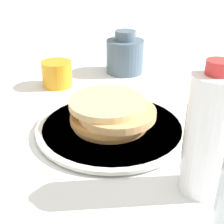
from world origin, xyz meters
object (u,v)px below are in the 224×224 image
(plate, at_px, (112,127))
(cream_jug, at_px, (125,55))
(pancake_stack, at_px, (111,113))
(juice_glass, at_px, (57,74))
(water_bottle_mid, at_px, (207,135))

(plate, xyz_separation_m, cream_jug, (0.32, -0.10, 0.04))
(pancake_stack, distance_m, juice_glass, 0.26)
(juice_glass, height_order, water_bottle_mid, water_bottle_mid)
(cream_jug, bearing_deg, pancake_stack, 162.76)
(juice_glass, bearing_deg, cream_jug, -70.42)
(plate, relative_size, cream_jug, 2.46)
(plate, height_order, cream_jug, cream_jug)
(pancake_stack, xyz_separation_m, cream_jug, (0.32, -0.10, 0.01))
(plate, xyz_separation_m, pancake_stack, (0.00, 0.00, 0.03))
(juice_glass, bearing_deg, pancake_stack, -159.10)
(juice_glass, distance_m, water_bottle_mid, 0.48)
(pancake_stack, bearing_deg, water_bottle_mid, -152.37)
(pancake_stack, relative_size, water_bottle_mid, 0.83)
(juice_glass, xyz_separation_m, water_bottle_mid, (-0.43, -0.19, 0.06))
(pancake_stack, distance_m, cream_jug, 0.33)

